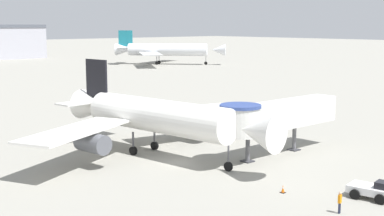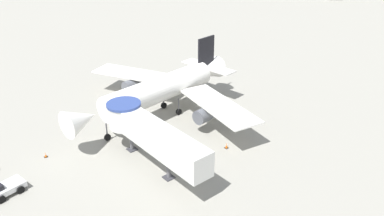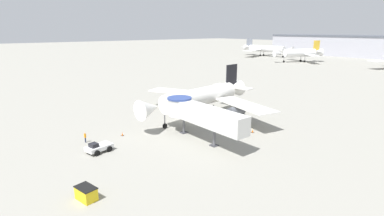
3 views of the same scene
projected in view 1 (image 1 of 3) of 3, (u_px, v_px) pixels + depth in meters
name	position (u px, v px, depth m)	size (l,w,h in m)	color
ground_plane	(179.00, 162.00, 53.64)	(800.00, 800.00, 0.00)	gray
main_airplane	(154.00, 117.00, 56.06)	(31.23, 27.59, 9.69)	white
jet_bridge	(273.00, 116.00, 55.59)	(16.47, 4.10, 5.93)	silver
pushback_tug_white	(373.00, 190.00, 42.28)	(2.76, 3.89, 1.53)	silver
traffic_cone_near_nose	(283.00, 189.00, 43.83)	(0.39, 0.39, 0.64)	black
traffic_cone_starboard_wing	(232.00, 135.00, 65.20)	(0.43, 0.43, 0.71)	black
ground_crew_marshaller	(340.00, 201.00, 38.94)	(0.34, 0.23, 1.65)	#1E2338
background_jet_teal_tail	(165.00, 50.00, 182.29)	(34.14, 33.61, 11.51)	silver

